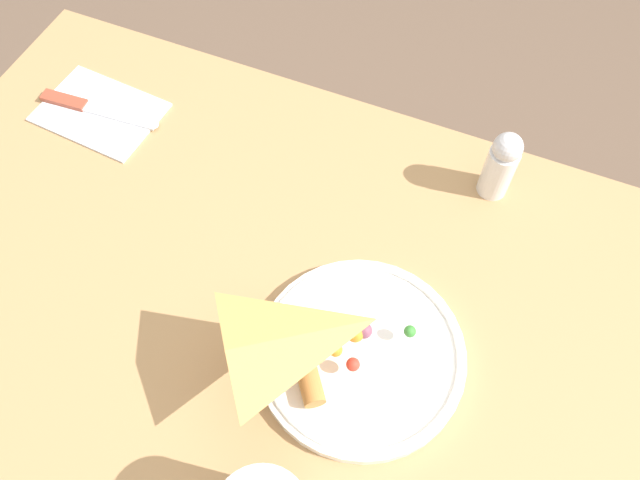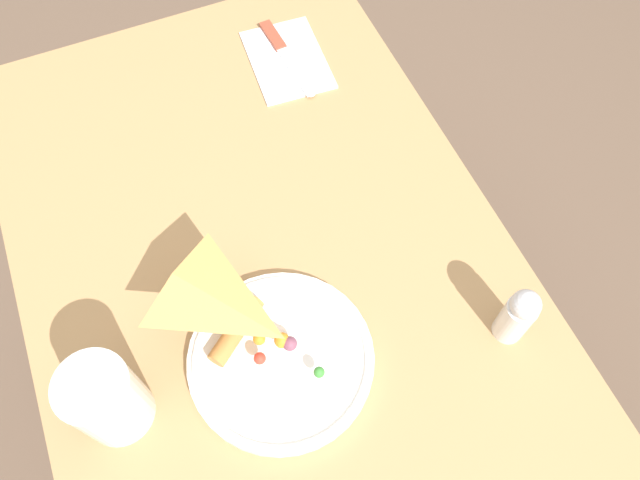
% 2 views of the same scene
% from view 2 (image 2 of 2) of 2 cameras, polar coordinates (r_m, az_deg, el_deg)
% --- Properties ---
extents(ground_plane, '(6.00, 6.00, 0.00)m').
position_cam_2_polar(ground_plane, '(1.52, -1.96, -15.80)').
color(ground_plane, brown).
extents(dining_table, '(1.14, 0.66, 0.71)m').
position_cam_2_polar(dining_table, '(0.95, -3.06, -7.90)').
color(dining_table, '#A87F51').
rests_on(dining_table, ground_plane).
extents(plate_pizza, '(0.24, 0.24, 0.05)m').
position_cam_2_polar(plate_pizza, '(0.80, -3.61, -10.70)').
color(plate_pizza, white).
rests_on(plate_pizza, dining_table).
extents(milk_glass, '(0.08, 0.08, 0.12)m').
position_cam_2_polar(milk_glass, '(0.78, -18.88, -13.71)').
color(milk_glass, white).
rests_on(milk_glass, dining_table).
extents(napkin_folded, '(0.18, 0.13, 0.00)m').
position_cam_2_polar(napkin_folded, '(1.08, -3.01, 16.14)').
color(napkin_folded, silver).
rests_on(napkin_folded, dining_table).
extents(butter_knife, '(0.18, 0.03, 0.01)m').
position_cam_2_polar(butter_knife, '(1.08, -3.23, 16.61)').
color(butter_knife, '#99422D').
rests_on(butter_knife, napkin_folded).
extents(salt_shaker, '(0.04, 0.04, 0.11)m').
position_cam_2_polar(salt_shaker, '(0.81, 17.64, -6.57)').
color(salt_shaker, silver).
rests_on(salt_shaker, dining_table).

